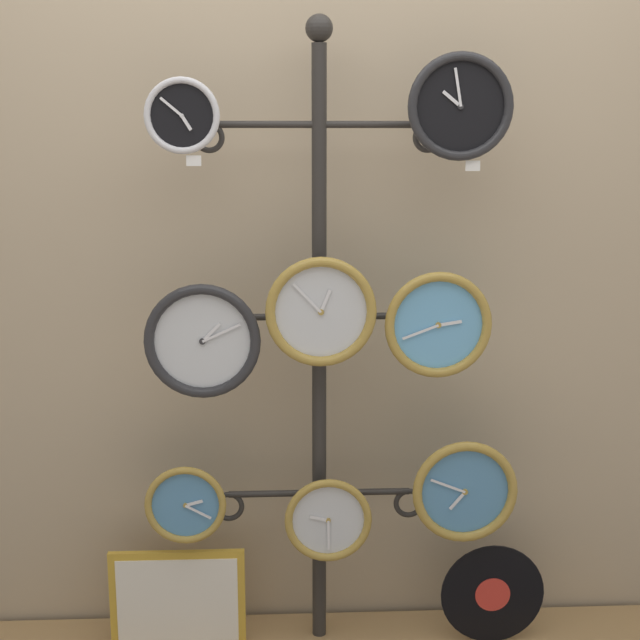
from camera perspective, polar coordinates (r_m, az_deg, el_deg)
shop_wall at (r=2.70m, az=-0.21°, el=7.65°), size 4.40×0.04×2.80m
display_stand at (r=2.69m, az=-0.05°, el=-7.64°), size 0.70×0.36×1.92m
clock_top_left at (r=2.45m, az=-8.82°, el=12.80°), size 0.20×0.04×0.20m
clock_top_right at (r=2.49m, az=8.97°, el=13.34°), size 0.29×0.04×0.29m
clock_middle_left at (r=2.51m, az=-7.53°, el=-1.34°), size 0.33×0.04×0.33m
clock_middle_center at (r=2.48m, az=0.05°, el=0.53°), size 0.31×0.04×0.31m
clock_middle_right at (r=2.53m, az=7.56°, el=-0.30°), size 0.31×0.04×0.31m
clock_bottom_left at (r=2.68m, az=-8.60°, el=-11.59°), size 0.24×0.04×0.24m
clock_bottom_center at (r=2.69m, az=0.53°, el=-12.65°), size 0.26×0.04×0.26m
clock_bottom_right at (r=2.68m, az=9.24°, el=-10.76°), size 0.31×0.04×0.31m
vinyl_record at (r=2.89m, az=10.98°, el=-16.84°), size 0.32×0.01×0.32m
picture_frame at (r=2.86m, az=-9.09°, el=-17.24°), size 0.41×0.02×0.31m
price_tag_upper at (r=2.44m, az=-8.09°, el=10.06°), size 0.04×0.00×0.03m
price_tag_mid at (r=2.49m, az=9.75°, el=9.70°), size 0.04×0.00×0.03m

